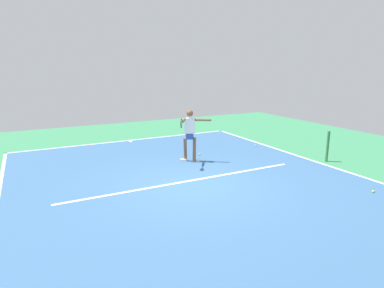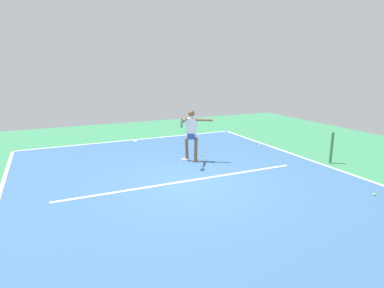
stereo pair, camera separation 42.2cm
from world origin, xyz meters
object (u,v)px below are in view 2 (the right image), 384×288
object	(u,v)px
net_post	(331,148)
tennis_ball_near_service_line	(375,194)
tennis_player	(191,132)
tennis_ball_centre_court	(260,146)
tennis_ball_near_player	(202,154)

from	to	relation	value
net_post	tennis_ball_near_service_line	size ratio (longest dim) A/B	16.21
tennis_player	tennis_ball_centre_court	xyz separation A→B (m)	(-3.39, -0.71, -1.01)
tennis_ball_near_service_line	tennis_ball_near_player	bearing A→B (deg)	-66.52
net_post	tennis_ball_centre_court	xyz separation A→B (m)	(0.82, -2.86, -0.50)
net_post	tennis_ball_near_service_line	world-z (taller)	net_post
tennis_player	tennis_ball_near_service_line	size ratio (longest dim) A/B	27.31
tennis_ball_near_player	tennis_ball_centre_court	bearing A→B (deg)	-176.79
tennis_player	tennis_ball_near_player	size ratio (longest dim) A/B	27.31
tennis_ball_near_player	net_post	bearing A→B (deg)	142.42
tennis_ball_centre_court	net_post	bearing A→B (deg)	105.91
tennis_ball_near_service_line	tennis_ball_near_player	xyz separation A→B (m)	(2.29, -5.28, 0.00)
tennis_ball_near_service_line	net_post	bearing A→B (deg)	-115.55
net_post	tennis_player	distance (m)	4.75
tennis_player	tennis_ball_near_service_line	bearing A→B (deg)	154.75
tennis_ball_near_player	tennis_ball_near_service_line	bearing A→B (deg)	113.48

